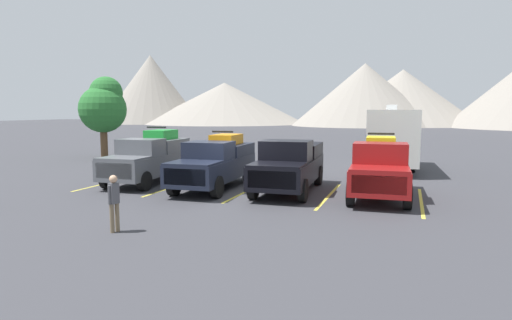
{
  "coord_description": "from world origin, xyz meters",
  "views": [
    {
      "loc": [
        6.31,
        -16.03,
        3.39
      ],
      "look_at": [
        0.0,
        1.98,
        1.2
      ],
      "focal_mm": 30.31,
      "sensor_mm": 36.0,
      "label": 1
    }
  ],
  "objects_px": {
    "pickup_truck_d": "(380,167)",
    "camper_trailer_a": "(391,135)",
    "pickup_truck_b": "(216,162)",
    "pickup_truck_a": "(149,158)",
    "pickup_truck_c": "(290,164)",
    "person_a": "(114,199)"
  },
  "relations": [
    {
      "from": "pickup_truck_d",
      "to": "camper_trailer_a",
      "type": "relative_size",
      "value": 0.64
    },
    {
      "from": "pickup_truck_b",
      "to": "camper_trailer_a",
      "type": "distance_m",
      "value": 11.2
    },
    {
      "from": "pickup_truck_a",
      "to": "pickup_truck_c",
      "type": "bearing_deg",
      "value": 0.91
    },
    {
      "from": "pickup_truck_c",
      "to": "camper_trailer_a",
      "type": "bearing_deg",
      "value": 65.66
    },
    {
      "from": "pickup_truck_b",
      "to": "pickup_truck_d",
      "type": "xyz_separation_m",
      "value": [
        6.94,
        0.27,
        0.03
      ]
    },
    {
      "from": "person_a",
      "to": "camper_trailer_a",
      "type": "bearing_deg",
      "value": 67.11
    },
    {
      "from": "pickup_truck_c",
      "to": "person_a",
      "type": "relative_size",
      "value": 3.66
    },
    {
      "from": "pickup_truck_a",
      "to": "pickup_truck_c",
      "type": "height_order",
      "value": "pickup_truck_a"
    },
    {
      "from": "pickup_truck_a",
      "to": "person_a",
      "type": "relative_size",
      "value": 3.28
    },
    {
      "from": "pickup_truck_d",
      "to": "camper_trailer_a",
      "type": "xyz_separation_m",
      "value": [
        0.1,
        8.4,
        0.79
      ]
    },
    {
      "from": "camper_trailer_a",
      "to": "person_a",
      "type": "relative_size",
      "value": 5.27
    },
    {
      "from": "pickup_truck_a",
      "to": "person_a",
      "type": "xyz_separation_m",
      "value": [
        3.8,
        -7.59,
        -0.25
      ]
    },
    {
      "from": "pickup_truck_a",
      "to": "person_a",
      "type": "height_order",
      "value": "pickup_truck_a"
    },
    {
      "from": "pickup_truck_a",
      "to": "pickup_truck_b",
      "type": "distance_m",
      "value": 3.54
    },
    {
      "from": "pickup_truck_d",
      "to": "pickup_truck_b",
      "type": "bearing_deg",
      "value": -177.74
    },
    {
      "from": "pickup_truck_c",
      "to": "camper_trailer_a",
      "type": "xyz_separation_m",
      "value": [
        3.77,
        8.34,
        0.84
      ]
    },
    {
      "from": "camper_trailer_a",
      "to": "person_a",
      "type": "xyz_separation_m",
      "value": [
        -6.77,
        -16.04,
        -1.04
      ]
    },
    {
      "from": "pickup_truck_b",
      "to": "person_a",
      "type": "xyz_separation_m",
      "value": [
        0.27,
        -7.37,
        -0.22
      ]
    },
    {
      "from": "pickup_truck_a",
      "to": "pickup_truck_c",
      "type": "relative_size",
      "value": 0.9
    },
    {
      "from": "pickup_truck_a",
      "to": "camper_trailer_a",
      "type": "bearing_deg",
      "value": 38.63
    },
    {
      "from": "pickup_truck_a",
      "to": "pickup_truck_c",
      "type": "distance_m",
      "value": 6.8
    },
    {
      "from": "pickup_truck_d",
      "to": "person_a",
      "type": "height_order",
      "value": "pickup_truck_d"
    }
  ]
}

